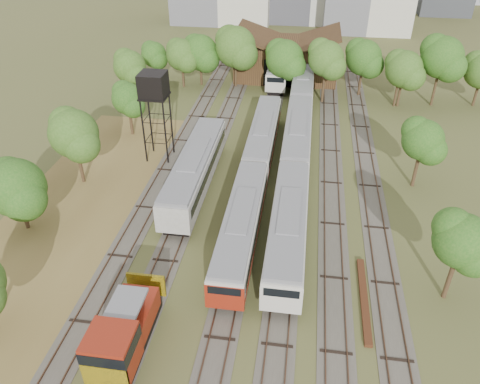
% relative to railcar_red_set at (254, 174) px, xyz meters
% --- Properties ---
extents(ground, '(240.00, 240.00, 0.00)m').
position_rel_railcar_red_set_xyz_m(ground, '(2.00, -22.45, -1.88)').
color(ground, '#475123').
rests_on(ground, ground).
extents(dry_grass_patch, '(14.00, 60.00, 0.04)m').
position_rel_railcar_red_set_xyz_m(dry_grass_patch, '(-16.00, -14.45, -1.86)').
color(dry_grass_patch, brown).
rests_on(dry_grass_patch, ground).
extents(tracks, '(24.60, 80.00, 0.19)m').
position_rel_railcar_red_set_xyz_m(tracks, '(1.33, 2.55, -1.84)').
color(tracks, '#4C473D').
rests_on(tracks, ground).
extents(railcar_red_set, '(2.88, 34.58, 3.56)m').
position_rel_railcar_red_set_xyz_m(railcar_red_set, '(0.00, 0.00, 0.00)').
color(railcar_red_set, black).
rests_on(railcar_red_set, ground).
extents(railcar_green_set, '(3.05, 52.08, 3.78)m').
position_rel_railcar_red_set_xyz_m(railcar_green_set, '(4.00, 8.99, 0.11)').
color(railcar_green_set, black).
rests_on(railcar_green_set, ground).
extents(railcar_rear, '(3.01, 16.08, 3.73)m').
position_rel_railcar_red_set_xyz_m(railcar_rear, '(0.00, 33.49, 0.09)').
color(railcar_rear, black).
rests_on(railcar_rear, ground).
extents(shunter_locomotive, '(2.94, 8.10, 3.85)m').
position_rel_railcar_red_set_xyz_m(shunter_locomotive, '(-6.00, -21.44, -0.01)').
color(shunter_locomotive, black).
rests_on(shunter_locomotive, ground).
extents(old_grey_coach, '(3.18, 18.00, 3.94)m').
position_rel_railcar_red_set_xyz_m(old_grey_coach, '(-6.00, -0.39, 0.27)').
color(old_grey_coach, black).
rests_on(old_grey_coach, ground).
extents(water_tower, '(2.90, 2.90, 10.04)m').
position_rel_railcar_red_set_xyz_m(water_tower, '(-11.57, 5.42, 6.57)').
color(water_tower, black).
rests_on(water_tower, ground).
extents(rail_pile_far, '(0.55, 8.86, 0.29)m').
position_rel_railcar_red_set_xyz_m(rail_pile_far, '(10.20, -14.09, -1.74)').
color(rail_pile_far, '#4F2A16').
rests_on(rail_pile_far, ground).
extents(maintenance_shed, '(16.45, 11.55, 7.58)m').
position_rel_railcar_red_set_xyz_m(maintenance_shed, '(1.00, 35.53, 1.03)').
color(maintenance_shed, '#332012').
rests_on(maintenance_shed, ground).
extents(tree_band_left, '(8.46, 65.40, 8.14)m').
position_rel_railcar_red_set_xyz_m(tree_band_left, '(-18.16, -5.29, 2.92)').
color(tree_band_left, '#382616').
rests_on(tree_band_left, ground).
extents(tree_band_far, '(47.84, 9.97, 9.75)m').
position_rel_railcar_red_set_xyz_m(tree_band_far, '(5.74, 27.34, 3.87)').
color(tree_band_far, '#382616').
rests_on(tree_band_far, ground).
extents(tree_band_right, '(4.85, 41.78, 7.54)m').
position_rel_railcar_red_set_xyz_m(tree_band_right, '(16.59, 4.28, 3.55)').
color(tree_band_right, '#382616').
rests_on(tree_band_right, ground).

